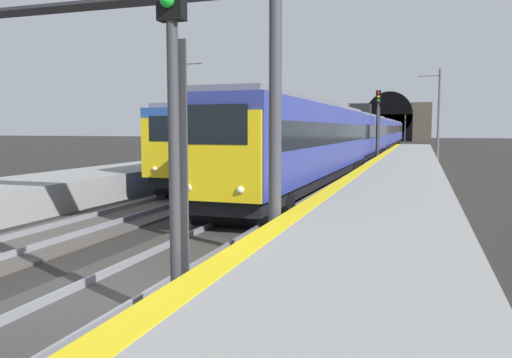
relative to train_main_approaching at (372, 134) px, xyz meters
name	(u,v)px	position (x,y,z in m)	size (l,w,h in m)	color
ground_plane	(104,302)	(-48.14, 0.00, -2.36)	(320.00, 320.00, 0.00)	#282623
platform_right	(347,296)	(-48.14, -4.12, -1.82)	(112.00, 3.81, 1.07)	gray
platform_right_edge_strip	(239,251)	(-48.14, -2.46, -1.28)	(112.00, 0.50, 0.01)	yellow
track_main_line	(104,299)	(-48.14, 0.00, -2.32)	(160.00, 3.13, 0.21)	#383533
train_main_approaching	(372,134)	(0.00, 0.00, 0.00)	(85.84, 3.05, 5.03)	navy
train_adjacent_platform	(290,137)	(-18.41, 4.35, -0.08)	(38.51, 3.22, 4.87)	#264C99
railway_signal_near	(174,103)	(-48.83, -1.74, 0.94)	(0.39, 0.38, 5.48)	#38383D
railway_signal_mid	(378,121)	(-14.27, -1.74, 1.18)	(0.39, 0.38, 5.91)	#38383D
railway_signal_far	(405,126)	(51.67, -1.74, 1.06)	(0.39, 0.38, 5.70)	#38383D
overhead_signal_gantry	(108,39)	(-44.59, 2.18, 2.74)	(0.70, 8.66, 6.71)	#3F3F47
tunnel_portal	(389,122)	(65.07, 2.18, 2.04)	(2.93, 18.41, 11.28)	#51473D
catenary_mast_near	(171,113)	(-25.11, 10.74, 1.61)	(0.22, 2.43, 7.69)	#595B60
catenary_mast_far	(438,114)	(-7.44, -6.40, 1.83)	(0.22, 1.99, 8.17)	#595B60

